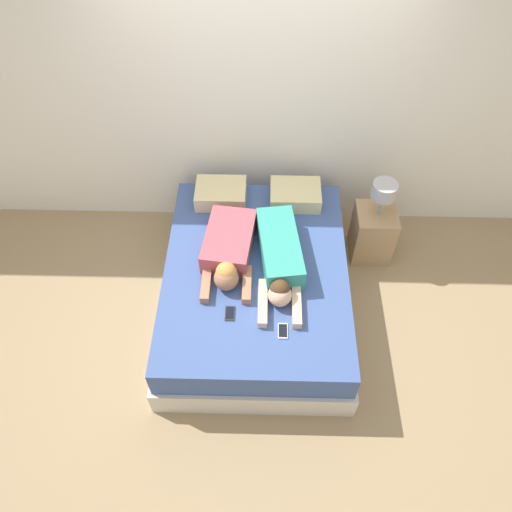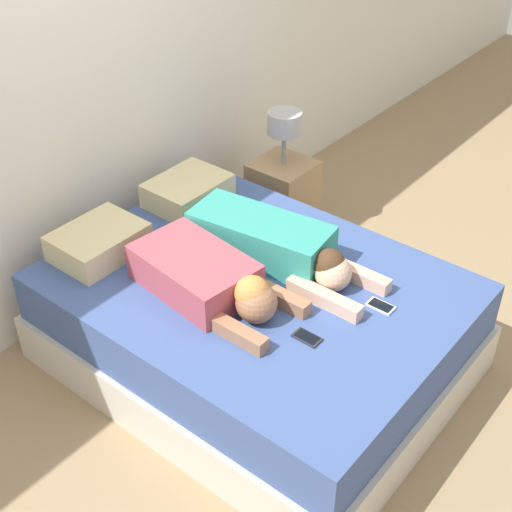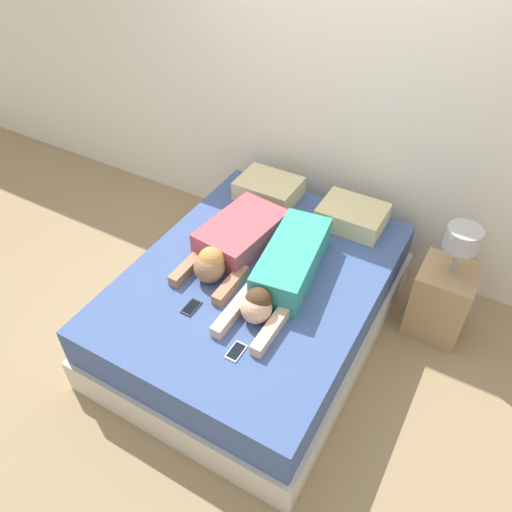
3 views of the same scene
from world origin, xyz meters
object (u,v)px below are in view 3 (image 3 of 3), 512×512
(nightstand, at_px, (442,296))
(bed, at_px, (256,303))
(cell_phone_left, at_px, (191,307))
(cell_phone_right, at_px, (236,352))
(pillow_head_left, at_px, (269,189))
(person_right, at_px, (284,270))
(person_left, at_px, (234,242))
(pillow_head_right, at_px, (352,216))

(nightstand, bearing_deg, bed, -149.05)
(cell_phone_left, relative_size, cell_phone_right, 1.00)
(bed, relative_size, cell_phone_right, 15.54)
(pillow_head_left, relative_size, cell_phone_left, 3.45)
(person_right, distance_m, cell_phone_right, 0.62)
(person_right, relative_size, cell_phone_right, 8.27)
(person_left, bearing_deg, cell_phone_right, -57.56)
(person_left, bearing_deg, pillow_head_left, 99.17)
(cell_phone_left, bearing_deg, person_right, 51.12)
(pillow_head_left, height_order, pillow_head_right, same)
(pillow_head_left, distance_m, nightstand, 1.45)
(person_left, relative_size, cell_phone_right, 6.79)
(person_right, height_order, nightstand, nightstand)
(pillow_head_right, height_order, person_left, person_left)
(bed, distance_m, pillow_head_right, 0.92)
(cell_phone_left, xyz_separation_m, cell_phone_right, (0.40, -0.14, 0.00))
(cell_phone_left, distance_m, cell_phone_right, 0.43)
(bed, bearing_deg, cell_phone_left, -112.74)
(pillow_head_right, bearing_deg, pillow_head_left, 180.00)
(person_right, relative_size, nightstand, 1.21)
(pillow_head_right, bearing_deg, nightstand, -10.21)
(cell_phone_right, distance_m, nightstand, 1.53)
(pillow_head_left, bearing_deg, cell_phone_right, -68.16)
(pillow_head_right, height_order, cell_phone_right, pillow_head_right)
(bed, bearing_deg, person_right, 5.98)
(person_right, bearing_deg, person_left, 168.98)
(person_right, bearing_deg, bed, -174.02)
(pillow_head_right, relative_size, person_left, 0.51)
(pillow_head_right, distance_m, cell_phone_right, 1.38)
(bed, bearing_deg, person_left, 156.03)
(pillow_head_left, xyz_separation_m, nightstand, (1.41, -0.13, -0.31))
(person_right, bearing_deg, cell_phone_left, -128.88)
(pillow_head_right, bearing_deg, person_right, -100.96)
(bed, distance_m, cell_phone_left, 0.56)
(person_right, xyz_separation_m, cell_phone_right, (0.02, -0.61, -0.10))
(cell_phone_left, relative_size, nightstand, 0.15)
(pillow_head_right, relative_size, cell_phone_left, 3.45)
(pillow_head_left, xyz_separation_m, person_left, (0.11, -0.68, 0.02))
(pillow_head_left, bearing_deg, bed, -66.67)
(cell_phone_left, bearing_deg, pillow_head_left, 96.92)
(pillow_head_right, relative_size, person_right, 0.42)
(pillow_head_right, distance_m, cell_phone_left, 1.34)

